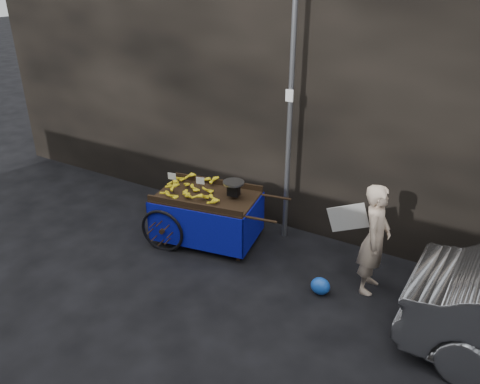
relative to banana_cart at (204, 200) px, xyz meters
The scene contains 6 objects.
ground 1.18m from the banana_cart, 32.92° to the right, with size 80.00×80.00×0.00m, color black.
building_wall 2.98m from the banana_cart, 60.85° to the left, with size 13.50×2.00×5.00m.
street_pole 1.85m from the banana_cart, 36.48° to the left, with size 0.12×0.10×4.00m.
banana_cart is the anchor object (origin of this frame).
vendor 2.73m from the banana_cart, ahead, with size 0.86×0.60×1.59m.
plastic_bag 2.31m from the banana_cart, ahead, with size 0.28×0.22×0.25m, color blue.
Camera 1 is at (3.16, -4.96, 4.08)m, focal length 35.00 mm.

